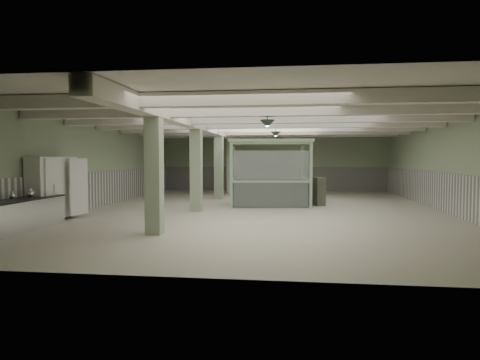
# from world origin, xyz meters

# --- Properties ---
(floor) EXTENTS (20.00, 20.00, 0.00)m
(floor) POSITION_xyz_m (0.00, 0.00, 0.00)
(floor) COLOR silver
(floor) RESTS_ON ground
(ceiling) EXTENTS (14.00, 20.00, 0.02)m
(ceiling) POSITION_xyz_m (0.00, 0.00, 3.60)
(ceiling) COLOR white
(ceiling) RESTS_ON wall_back
(wall_back) EXTENTS (14.00, 0.02, 3.60)m
(wall_back) POSITION_xyz_m (0.00, 10.00, 1.80)
(wall_back) COLOR #9CAC89
(wall_back) RESTS_ON floor
(wall_front) EXTENTS (14.00, 0.02, 3.60)m
(wall_front) POSITION_xyz_m (0.00, -10.00, 1.80)
(wall_front) COLOR #9CAC89
(wall_front) RESTS_ON floor
(wall_left) EXTENTS (0.02, 20.00, 3.60)m
(wall_left) POSITION_xyz_m (-7.00, 0.00, 1.80)
(wall_left) COLOR #9CAC89
(wall_left) RESTS_ON floor
(wall_right) EXTENTS (0.02, 20.00, 3.60)m
(wall_right) POSITION_xyz_m (7.00, 0.00, 1.80)
(wall_right) COLOR #9CAC89
(wall_right) RESTS_ON floor
(wainscot_left) EXTENTS (0.05, 19.90, 1.50)m
(wainscot_left) POSITION_xyz_m (-6.97, 0.00, 0.75)
(wainscot_left) COLOR white
(wainscot_left) RESTS_ON floor
(wainscot_right) EXTENTS (0.05, 19.90, 1.50)m
(wainscot_right) POSITION_xyz_m (6.97, 0.00, 0.75)
(wainscot_right) COLOR white
(wainscot_right) RESTS_ON floor
(wainscot_back) EXTENTS (13.90, 0.05, 1.50)m
(wainscot_back) POSITION_xyz_m (0.00, 9.97, 0.75)
(wainscot_back) COLOR white
(wainscot_back) RESTS_ON floor
(girder) EXTENTS (0.45, 19.90, 0.40)m
(girder) POSITION_xyz_m (-2.50, 0.00, 3.38)
(girder) COLOR silver
(girder) RESTS_ON ceiling
(beam_a) EXTENTS (13.90, 0.35, 0.32)m
(beam_a) POSITION_xyz_m (0.00, -7.50, 3.42)
(beam_a) COLOR silver
(beam_a) RESTS_ON ceiling
(beam_b) EXTENTS (13.90, 0.35, 0.32)m
(beam_b) POSITION_xyz_m (0.00, -5.00, 3.42)
(beam_b) COLOR silver
(beam_b) RESTS_ON ceiling
(beam_c) EXTENTS (13.90, 0.35, 0.32)m
(beam_c) POSITION_xyz_m (0.00, -2.50, 3.42)
(beam_c) COLOR silver
(beam_c) RESTS_ON ceiling
(beam_d) EXTENTS (13.90, 0.35, 0.32)m
(beam_d) POSITION_xyz_m (0.00, 0.00, 3.42)
(beam_d) COLOR silver
(beam_d) RESTS_ON ceiling
(beam_e) EXTENTS (13.90, 0.35, 0.32)m
(beam_e) POSITION_xyz_m (0.00, 2.50, 3.42)
(beam_e) COLOR silver
(beam_e) RESTS_ON ceiling
(beam_f) EXTENTS (13.90, 0.35, 0.32)m
(beam_f) POSITION_xyz_m (0.00, 5.00, 3.42)
(beam_f) COLOR silver
(beam_f) RESTS_ON ceiling
(beam_g) EXTENTS (13.90, 0.35, 0.32)m
(beam_g) POSITION_xyz_m (0.00, 7.50, 3.42)
(beam_g) COLOR silver
(beam_g) RESTS_ON ceiling
(column_a) EXTENTS (0.42, 0.42, 3.60)m
(column_a) POSITION_xyz_m (-2.50, -6.00, 1.80)
(column_a) COLOR #A2B592
(column_a) RESTS_ON floor
(column_b) EXTENTS (0.42, 0.42, 3.60)m
(column_b) POSITION_xyz_m (-2.50, -1.00, 1.80)
(column_b) COLOR #A2B592
(column_b) RESTS_ON floor
(column_c) EXTENTS (0.42, 0.42, 3.60)m
(column_c) POSITION_xyz_m (-2.50, 4.00, 1.80)
(column_c) COLOR #A2B592
(column_c) RESTS_ON floor
(column_d) EXTENTS (0.42, 0.42, 3.60)m
(column_d) POSITION_xyz_m (-2.50, 8.00, 1.80)
(column_d) COLOR #A2B592
(column_d) RESTS_ON floor
(pendant_front) EXTENTS (0.44, 0.44, 0.22)m
(pendant_front) POSITION_xyz_m (0.50, -5.00, 3.05)
(pendant_front) COLOR #283529
(pendant_front) RESTS_ON ceiling
(pendant_mid) EXTENTS (0.44, 0.44, 0.22)m
(pendant_mid) POSITION_xyz_m (0.50, 0.50, 3.05)
(pendant_mid) COLOR #283529
(pendant_mid) RESTS_ON ceiling
(pendant_back) EXTENTS (0.44, 0.44, 0.22)m
(pendant_back) POSITION_xyz_m (0.50, 5.50, 3.05)
(pendant_back) COLOR #283529
(pendant_back) RESTS_ON ceiling
(pitcher_near) EXTENTS (0.22, 0.24, 0.24)m
(pitcher_near) POSITION_xyz_m (-6.65, -6.04, 1.02)
(pitcher_near) COLOR silver
(pitcher_near) RESTS_ON prep_counter
(pitcher_far) EXTENTS (0.26, 0.28, 0.29)m
(pitcher_far) POSITION_xyz_m (-6.50, -5.44, 1.04)
(pitcher_far) COLOR silver
(pitcher_far) RESTS_ON prep_counter
(walkin_cooler) EXTENTS (0.84, 2.23, 2.04)m
(walkin_cooler) POSITION_xyz_m (-6.62, -4.00, 1.02)
(walkin_cooler) COLOR white
(walkin_cooler) RESTS_ON floor
(guard_booth) EXTENTS (3.86, 3.37, 2.87)m
(guard_booth) POSITION_xyz_m (0.16, 1.90, 1.91)
(guard_booth) COLOR #A2C49C
(guard_booth) RESTS_ON floor
(filing_cabinet) EXTENTS (0.60, 0.68, 1.23)m
(filing_cabinet) POSITION_xyz_m (2.33, 1.76, 0.62)
(filing_cabinet) COLOR #5B5E4E
(filing_cabinet) RESTS_ON floor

